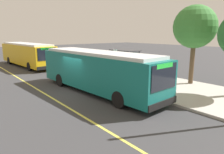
{
  "coord_description": "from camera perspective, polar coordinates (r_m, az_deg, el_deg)",
  "views": [
    {
      "loc": [
        13.24,
        -7.26,
        4.18
      ],
      "look_at": [
        2.81,
        1.06,
        1.37
      ],
      "focal_mm": 33.25,
      "sensor_mm": 36.0,
      "label": 1
    }
  ],
  "objects": [
    {
      "name": "sidewalk_curb",
      "position": [
        19.19,
        6.31,
        -0.52
      ],
      "size": [
        44.0,
        6.4,
        0.15
      ],
      "primitive_type": "cube",
      "color": "#B7B2A8",
      "rests_on": "ground_plane"
    },
    {
      "name": "route_sign_post",
      "position": [
        16.98,
        0.95,
        4.38
      ],
      "size": [
        0.44,
        0.08,
        2.8
      ],
      "color": "#333338",
      "rests_on": "sidewalk_curb"
    },
    {
      "name": "transit_bus_main",
      "position": [
        14.84,
        -4.05,
        1.93
      ],
      "size": [
        11.38,
        3.26,
        2.95
      ],
      "color": "#146B66",
      "rests_on": "ground_plane"
    },
    {
      "name": "pedestrian_commuter",
      "position": [
        18.61,
        -1.34,
        2.43
      ],
      "size": [
        0.24,
        0.4,
        1.69
      ],
      "color": "#282D47",
      "rests_on": "sidewalk_curb"
    },
    {
      "name": "street_tree_near_shelter",
      "position": [
        17.84,
        21.81,
        12.61
      ],
      "size": [
        3.34,
        3.34,
        6.21
      ],
      "color": "brown",
      "rests_on": "sidewalk_curb"
    },
    {
      "name": "transit_bus_second",
      "position": [
        28.93,
        -22.34,
        5.94
      ],
      "size": [
        11.89,
        3.38,
        2.95
      ],
      "color": "gold",
      "rests_on": "ground_plane"
    },
    {
      "name": "bus_shelter",
      "position": [
        20.39,
        3.49,
        5.51
      ],
      "size": [
        2.9,
        1.6,
        2.48
      ],
      "color": "#333338",
      "rests_on": "sidewalk_curb"
    },
    {
      "name": "ground_plane",
      "position": [
        15.67,
        -9.5,
        -3.73
      ],
      "size": [
        120.0,
        120.0,
        0.0
      ],
      "primitive_type": "plane",
      "color": "#38383A"
    },
    {
      "name": "lane_stripe_center",
      "position": [
        14.78,
        -16.98,
        -5.04
      ],
      "size": [
        36.0,
        0.14,
        0.01
      ],
      "primitive_type": "cube",
      "color": "#E0D64C",
      "rests_on": "ground_plane"
    },
    {
      "name": "waiting_bench",
      "position": [
        20.68,
        3.64,
        2.01
      ],
      "size": [
        1.6,
        0.48,
        0.95
      ],
      "color": "brown",
      "rests_on": "sidewalk_curb"
    }
  ]
}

